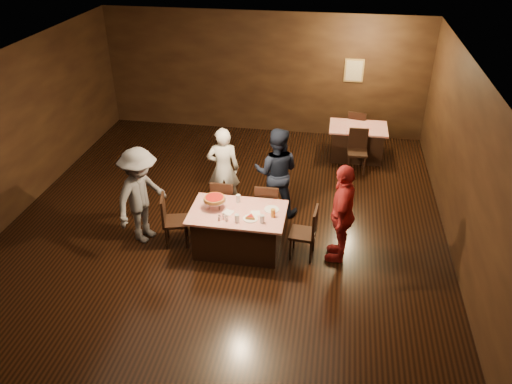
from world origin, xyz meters
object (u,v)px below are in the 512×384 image
at_px(chair_far_right, 268,205).
at_px(plate_empty, 272,209).
at_px(chair_back_far, 357,128).
at_px(diner_grey_knit, 141,196).
at_px(diner_red_shirt, 342,213).
at_px(glass_front_left, 237,218).
at_px(glass_back, 238,199).
at_px(chair_far_left, 225,201).
at_px(diner_navy_hoodie, 276,172).
at_px(back_table, 357,142).
at_px(glass_amber, 273,213).
at_px(main_table, 238,231).
at_px(diner_white_jacket, 223,169).
at_px(chair_back_near, 357,152).
at_px(pizza_stand, 215,199).
at_px(glass_front_right, 262,219).
at_px(chair_end_left, 176,220).
at_px(chair_end_right, 303,232).

distance_m(chair_far_right, plate_empty, 0.69).
height_order(chair_back_far, diner_grey_knit, diner_grey_knit).
bearing_deg(plate_empty, diner_red_shirt, -3.41).
relative_size(glass_front_left, glass_back, 1.00).
bearing_deg(glass_front_left, plate_empty, 41.99).
bearing_deg(chair_back_far, chair_far_left, 68.47).
bearing_deg(diner_navy_hoodie, back_table, -119.83).
bearing_deg(chair_back_far, glass_amber, 83.84).
xyz_separation_m(main_table, glass_back, (-0.05, 0.30, 0.46)).
height_order(diner_white_jacket, glass_front_left, diner_white_jacket).
height_order(chair_far_left, glass_front_left, chair_far_left).
bearing_deg(chair_back_near, chair_far_left, -135.90).
bearing_deg(chair_back_near, diner_grey_knit, -141.06).
xyz_separation_m(main_table, pizza_stand, (-0.40, 0.05, 0.57)).
height_order(chair_back_near, plate_empty, chair_back_near).
height_order(diner_white_jacket, glass_front_right, diner_white_jacket).
distance_m(chair_end_left, glass_amber, 1.74).
bearing_deg(glass_amber, diner_red_shirt, 6.71).
relative_size(diner_red_shirt, glass_front_right, 12.47).
bearing_deg(plate_empty, back_table, 68.86).
height_order(chair_end_left, glass_front_left, chair_end_left).
xyz_separation_m(chair_back_near, pizza_stand, (-2.42, -3.19, 0.48)).
relative_size(back_table, glass_front_left, 9.29).
bearing_deg(main_table, chair_far_left, 118.07).
distance_m(diner_grey_knit, glass_front_left, 1.78).
xyz_separation_m(pizza_stand, glass_front_left, (0.45, -0.35, -0.11)).
distance_m(plate_empty, glass_front_left, 0.68).
distance_m(diner_grey_knit, glass_amber, 2.30).
height_order(diner_grey_knit, plate_empty, diner_grey_knit).
relative_size(chair_back_far, glass_front_right, 6.79).
bearing_deg(chair_far_left, diner_white_jacket, -75.53).
xyz_separation_m(chair_back_far, diner_red_shirt, (-0.30, -4.46, 0.40)).
height_order(chair_far_left, chair_far_right, same).
relative_size(diner_white_jacket, diner_grey_knit, 0.95).
bearing_deg(glass_amber, glass_front_right, -126.87).
xyz_separation_m(chair_far_left, chair_end_right, (1.50, -0.75, 0.00)).
height_order(diner_white_jacket, plate_empty, diner_white_jacket).
xyz_separation_m(main_table, chair_back_far, (2.02, 4.54, 0.09)).
bearing_deg(chair_end_right, diner_white_jacket, -123.80).
bearing_deg(glass_back, chair_end_left, -164.05).
bearing_deg(diner_white_jacket, pizza_stand, 84.49).
distance_m(diner_red_shirt, pizza_stand, 2.11).
height_order(chair_end_right, diner_white_jacket, diner_white_jacket).
height_order(chair_end_left, diner_white_jacket, diner_white_jacket).
height_order(chair_back_far, diner_white_jacket, diner_white_jacket).
bearing_deg(diner_red_shirt, back_table, -178.64).
distance_m(back_table, diner_grey_knit, 5.40).
bearing_deg(chair_far_left, chair_far_right, -179.51).
distance_m(chair_far_right, glass_back, 0.73).
bearing_deg(chair_end_left, pizza_stand, -100.53).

